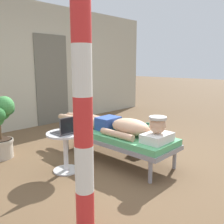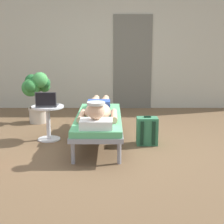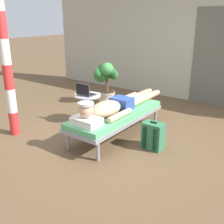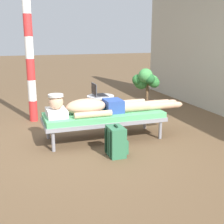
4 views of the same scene
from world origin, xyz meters
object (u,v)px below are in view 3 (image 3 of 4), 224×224
(lounge_chair, at_px, (116,116))
(laptop, at_px, (85,92))
(backpack, at_px, (153,136))
(potted_plant, at_px, (106,79))
(porch_post, at_px, (5,52))
(person_reclining, at_px, (115,106))
(side_table, at_px, (88,104))

(lounge_chair, relative_size, laptop, 5.95)
(laptop, distance_m, backpack, 1.53)
(potted_plant, xyz_separation_m, porch_post, (-0.22, -2.19, 0.78))
(person_reclining, height_order, potted_plant, potted_plant)
(porch_post, bearing_deg, side_table, 60.95)
(lounge_chair, bearing_deg, potted_plant, 133.34)
(side_table, distance_m, potted_plant, 1.16)
(person_reclining, relative_size, porch_post, 0.81)
(side_table, bearing_deg, porch_post, -119.05)
(side_table, bearing_deg, potted_plant, 110.92)
(backpack, bearing_deg, side_table, 171.12)
(lounge_chair, xyz_separation_m, laptop, (-0.77, 0.13, 0.24))
(lounge_chair, distance_m, backpack, 0.72)
(side_table, bearing_deg, backpack, -8.88)
(backpack, xyz_separation_m, potted_plant, (-1.88, 1.30, 0.37))
(laptop, bearing_deg, side_table, 90.00)
(laptop, xyz_separation_m, porch_post, (-0.62, -1.07, 0.76))
(person_reclining, bearing_deg, lounge_chair, 90.00)
(side_table, xyz_separation_m, porch_post, (-0.62, -1.12, 0.99))
(laptop, relative_size, potted_plant, 0.33)
(side_table, relative_size, laptop, 1.69)
(lounge_chair, height_order, side_table, side_table)
(person_reclining, xyz_separation_m, porch_post, (-1.39, -0.90, 0.83))
(backpack, distance_m, porch_post, 2.55)
(lounge_chair, xyz_separation_m, person_reclining, (-0.00, -0.05, 0.17))
(lounge_chair, bearing_deg, laptop, 170.67)
(side_table, relative_size, porch_post, 0.19)
(potted_plant, relative_size, porch_post, 0.35)
(person_reclining, xyz_separation_m, side_table, (-0.77, 0.23, -0.16))
(laptop, bearing_deg, potted_plant, 110.04)
(laptop, bearing_deg, person_reclining, -12.85)
(lounge_chair, xyz_separation_m, backpack, (0.70, -0.05, -0.15))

